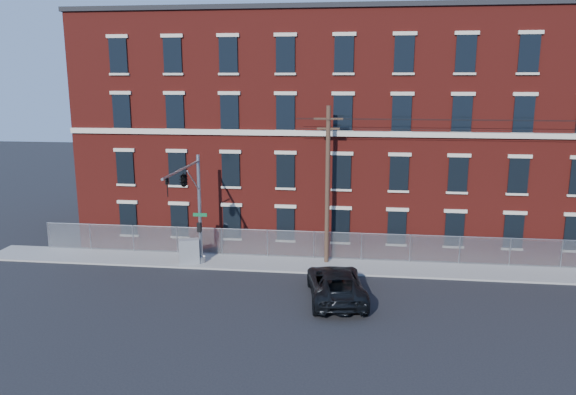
# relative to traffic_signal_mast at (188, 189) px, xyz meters

# --- Properties ---
(ground) EXTENTS (140.00, 140.00, 0.00)m
(ground) POSITION_rel_traffic_signal_mast_xyz_m (6.00, -2.18, -5.39)
(ground) COLOR black
(ground) RESTS_ON ground
(sidewalk) EXTENTS (65.00, 3.00, 0.12)m
(sidewalk) POSITION_rel_traffic_signal_mast_xyz_m (18.00, 2.82, -5.33)
(sidewalk) COLOR #989590
(sidewalk) RESTS_ON ground
(mill_building) EXTENTS (55.30, 14.32, 16.30)m
(mill_building) POSITION_rel_traffic_signal_mast_xyz_m (18.00, 11.75, 2.76)
(mill_building) COLOR #601610
(mill_building) RESTS_ON ground
(chain_link_fence) EXTENTS (59.06, 0.06, 1.85)m
(chain_link_fence) POSITION_rel_traffic_signal_mast_xyz_m (18.00, 4.12, -4.33)
(chain_link_fence) COLOR #A5A8AD
(chain_link_fence) RESTS_ON ground
(traffic_signal_mast) EXTENTS (0.90, 6.75, 7.00)m
(traffic_signal_mast) POSITION_rel_traffic_signal_mast_xyz_m (0.00, 0.00, 0.00)
(traffic_signal_mast) COLOR #9EA0A5
(traffic_signal_mast) RESTS_ON ground
(utility_pole_near) EXTENTS (1.80, 0.28, 10.00)m
(utility_pole_near) POSITION_rel_traffic_signal_mast_xyz_m (8.00, 3.42, -0.05)
(utility_pole_near) COLOR #483124
(utility_pole_near) RESTS_ON ground
(pickup_truck) EXTENTS (3.75, 6.53, 1.72)m
(pickup_truck) POSITION_rel_traffic_signal_mast_xyz_m (8.84, -2.41, -4.53)
(pickup_truck) COLOR black
(pickup_truck) RESTS_ON ground
(utility_cabinet) EXTENTS (1.42, 1.05, 1.59)m
(utility_cabinet) POSITION_rel_traffic_signal_mast_xyz_m (-0.71, 2.02, -4.47)
(utility_cabinet) COLOR slate
(utility_cabinet) RESTS_ON sidewalk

